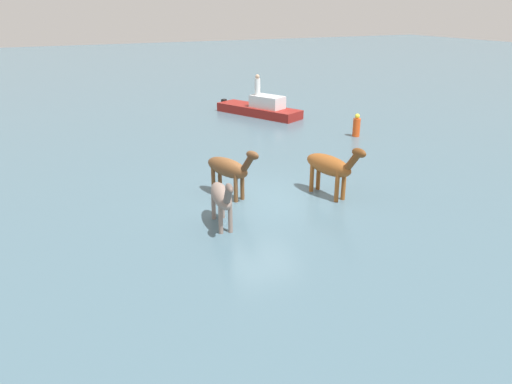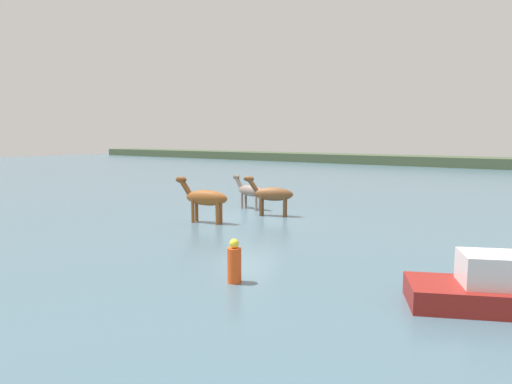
% 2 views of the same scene
% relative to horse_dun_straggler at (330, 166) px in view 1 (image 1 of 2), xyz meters
% --- Properties ---
extents(ground_plane, '(143.37, 143.37, 0.00)m').
position_rel_horse_dun_straggler_xyz_m(ground_plane, '(0.68, 2.23, -1.09)').
color(ground_plane, '#476675').
extents(horse_dun_straggler, '(2.55, 0.99, 1.97)m').
position_rel_horse_dun_straggler_xyz_m(horse_dun_straggler, '(0.00, 0.00, 0.00)').
color(horse_dun_straggler, brown).
rests_on(horse_dun_straggler, ground_plane).
extents(horse_pinto_flank, '(2.36, 1.20, 1.86)m').
position_rel_horse_dun_straggler_xyz_m(horse_pinto_flank, '(1.38, 3.10, -0.06)').
color(horse_pinto_flank, brown).
rests_on(horse_pinto_flank, ground_plane).
extents(horse_dark_mare, '(2.21, 0.77, 1.71)m').
position_rel_horse_dun_straggler_xyz_m(horse_dark_mare, '(-0.66, 4.15, -0.14)').
color(horse_dark_mare, gray).
rests_on(horse_dark_mare, ground_plane).
extents(boat_dinghy_port, '(5.52, 3.70, 1.36)m').
position_rel_horse_dun_straggler_xyz_m(boat_dinghy_port, '(12.42, -3.36, -0.76)').
color(boat_dinghy_port, maroon).
rests_on(boat_dinghy_port, ground_plane).
extents(person_watcher_seated, '(0.32, 0.32, 1.19)m').
position_rel_horse_dun_straggler_xyz_m(person_watcher_seated, '(12.36, -3.15, 0.67)').
color(person_watcher_seated, silver).
rests_on(person_watcher_seated, boat_dinghy_port).
extents(buoy_channel_marker, '(0.36, 0.36, 1.14)m').
position_rel_horse_dun_straggler_xyz_m(buoy_channel_marker, '(6.05, -5.61, -0.58)').
color(buoy_channel_marker, '#E54C19').
rests_on(buoy_channel_marker, ground_plane).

